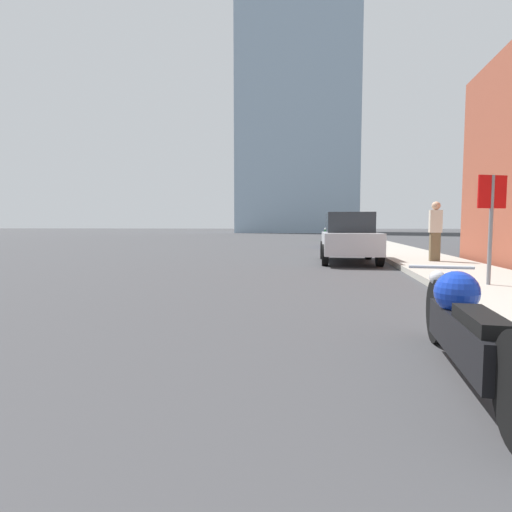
# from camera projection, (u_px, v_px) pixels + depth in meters

# --- Properties ---
(sidewalk) EXTENTS (2.48, 240.00, 0.15)m
(sidewalk) POSITION_uv_depth(u_px,v_px,m) (361.00, 238.00, 37.59)
(sidewalk) COLOR #9E998E
(sidewalk) RESTS_ON ground_plane
(distant_tower) EXTENTS (21.96, 21.96, 69.62)m
(distant_tower) POSITION_uv_depth(u_px,v_px,m) (301.00, 55.00, 78.24)
(distant_tower) COLOR #8CA5BC
(distant_tower) RESTS_ON ground_plane
(motorcycle) EXTENTS (0.62, 2.79, 0.84)m
(motorcycle) POSITION_uv_depth(u_px,v_px,m) (464.00, 327.00, 3.22)
(motorcycle) COLOR black
(motorcycle) RESTS_ON ground_plane
(parked_car_silver) EXTENTS (1.94, 4.24, 1.68)m
(parked_car_silver) POSITION_uv_depth(u_px,v_px,m) (349.00, 238.00, 13.53)
(parked_car_silver) COLOR #BCBCC1
(parked_car_silver) RESTS_ON ground_plane
(parked_car_blue) EXTENTS (2.09, 3.90, 1.58)m
(parked_car_blue) POSITION_uv_depth(u_px,v_px,m) (342.00, 234.00, 23.58)
(parked_car_blue) COLOR #1E3899
(parked_car_blue) RESTS_ON ground_plane
(parked_car_green) EXTENTS (2.23, 4.31, 1.63)m
(parked_car_green) POSITION_uv_depth(u_px,v_px,m) (337.00, 231.00, 35.77)
(parked_car_green) COLOR #1E6B33
(parked_car_green) RESTS_ON ground_plane
(parked_car_white) EXTENTS (1.93, 4.27, 1.75)m
(parked_car_white) POSITION_uv_depth(u_px,v_px,m) (332.00, 229.00, 48.01)
(parked_car_white) COLOR silver
(parked_car_white) RESTS_ON ground_plane
(stop_sign) EXTENTS (0.57, 0.26, 2.00)m
(stop_sign) POSITION_uv_depth(u_px,v_px,m) (491.00, 210.00, 7.28)
(stop_sign) COLOR slate
(stop_sign) RESTS_ON sidewalk
(pedestrian) EXTENTS (0.36, 0.26, 1.84)m
(pedestrian) POSITION_uv_depth(u_px,v_px,m) (435.00, 230.00, 12.31)
(pedestrian) COLOR brown
(pedestrian) RESTS_ON sidewalk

